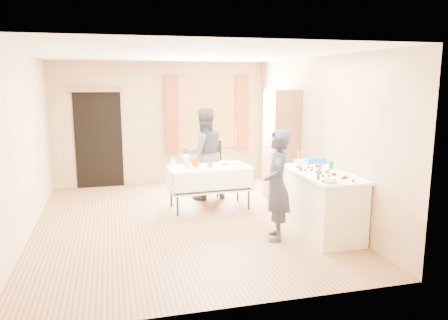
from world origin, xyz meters
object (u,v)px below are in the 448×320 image
object	(u,v)px
cabinet	(281,146)
party_table	(209,183)
chair	(209,178)
girl	(277,185)
counter	(321,203)
woman	(204,154)

from	to	relation	value
cabinet	party_table	size ratio (longest dim) A/B	1.41
party_table	chair	bearing A→B (deg)	74.49
chair	girl	size ratio (longest dim) A/B	0.68
counter	woman	size ratio (longest dim) A/B	0.89
cabinet	chair	world-z (taller)	cabinet
counter	party_table	world-z (taller)	counter
woman	counter	bearing A→B (deg)	111.53
party_table	woman	world-z (taller)	woman
chair	girl	bearing A→B (deg)	-60.81
party_table	girl	size ratio (longest dim) A/B	0.93
counter	girl	world-z (taller)	girl
girl	cabinet	bearing A→B (deg)	174.30
party_table	cabinet	bearing A→B (deg)	5.40
counter	girl	distance (m)	0.80
chair	woman	distance (m)	0.63
cabinet	woman	size ratio (longest dim) A/B	1.19
party_table	girl	distance (m)	1.83
counter	woman	xyz separation A→B (m)	(-1.27, 2.27, 0.41)
counter	party_table	bearing A→B (deg)	128.97
girl	woman	size ratio (longest dim) A/B	0.90
counter	chair	world-z (taller)	chair
party_table	chair	xyz separation A→B (m)	(0.20, 0.92, -0.13)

